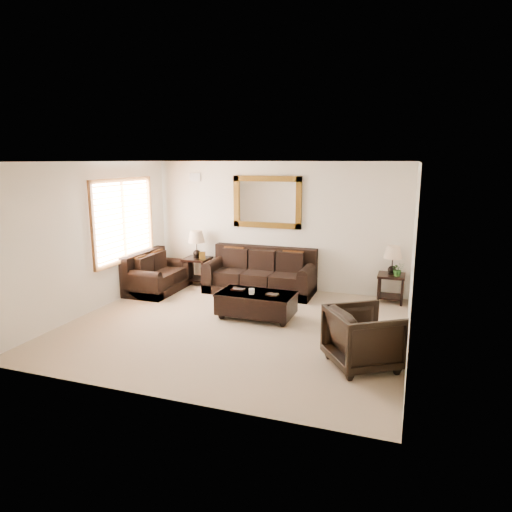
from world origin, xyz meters
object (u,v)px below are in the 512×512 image
at_px(sofa, 261,276).
at_px(end_table_left, 197,249).
at_px(loveseat, 156,277).
at_px(coffee_table, 256,302).
at_px(end_table_right, 392,266).
at_px(armchair, 364,335).

distance_m(sofa, end_table_left, 1.60).
relative_size(sofa, loveseat, 1.53).
height_order(sofa, loveseat, sofa).
distance_m(end_table_left, coffee_table, 2.66).
bearing_deg(loveseat, end_table_left, -37.04).
bearing_deg(end_table_right, end_table_left, -179.72).
height_order(loveseat, armchair, armchair).
height_order(end_table_right, coffee_table, end_table_right).
relative_size(loveseat, coffee_table, 1.08).
relative_size(sofa, armchair, 2.54).
xyz_separation_m(sofa, end_table_right, (2.62, 0.15, 0.40)).
bearing_deg(end_table_left, armchair, -37.65).
xyz_separation_m(loveseat, end_table_right, (4.75, 0.80, 0.43)).
relative_size(sofa, end_table_right, 2.01).
relative_size(end_table_left, armchair, 1.36).
relative_size(coffee_table, armchair, 1.53).
distance_m(coffee_table, armchair, 2.40).
bearing_deg(armchair, loveseat, 30.10).
xyz_separation_m(end_table_left, armchair, (3.96, -3.05, -0.34)).
distance_m(end_table_left, armchair, 5.01).
distance_m(loveseat, armchair, 5.09).
bearing_deg(end_table_left, sofa, -4.81).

